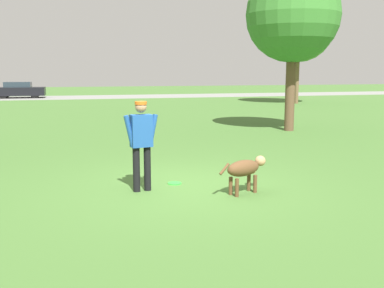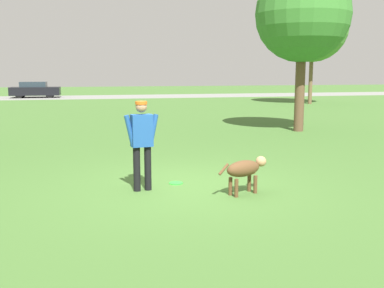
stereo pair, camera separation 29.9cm
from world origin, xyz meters
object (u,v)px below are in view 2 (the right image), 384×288
Objects in this scene: person at (142,139)px; dog at (245,169)px; tree_near_right at (303,15)px; parked_car_black at (35,90)px; tree_far_right at (313,27)px; frisbee at (176,183)px.

dog is at bearing -29.26° from person.
tree_near_right reaches higher than parked_car_black.
person is 24.94m from tree_far_right.
parked_car_black reaches higher than dog.
tree_far_right reaches higher than frisbee.
tree_near_right is (6.04, 6.74, 4.19)m from frisbee.
tree_near_right is (6.75, 7.11, 3.22)m from person.
frisbee is at bearing 114.23° from dog.
frisbee is (-1.07, 1.03, -0.45)m from dog.
dog is at bearing -120.76° from tree_far_right.
tree_near_right reaches higher than person.
parked_car_black is (-19.16, 12.13, -4.51)m from tree_far_right.
dog is (1.78, -0.66, -0.53)m from person.
parked_car_black is at bearing 115.10° from tree_near_right.
tree_far_right is at bearing 37.34° from dog.
tree_near_right is (4.97, 7.77, 3.75)m from dog.
tree_far_right is (13.43, 19.74, 5.17)m from frisbee.
tree_near_right is at bearing 48.14° from frisbee.
tree_far_right is 1.85× the size of parked_car_black.
parked_car_black is (-6.80, 32.89, 0.22)m from dog.
dog is 9.96m from tree_near_right.
person reaches higher than dog.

